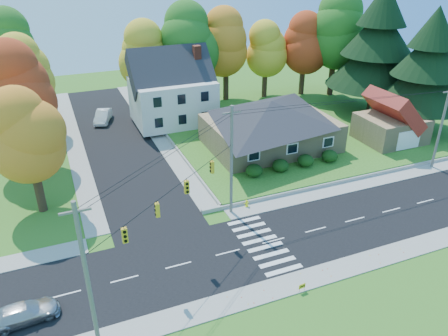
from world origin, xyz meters
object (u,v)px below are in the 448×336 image
object	(u,v)px
ranch_house	(270,123)
fire_hydrant	(247,204)
white_car	(103,116)
silver_sedan	(24,313)

from	to	relation	value
ranch_house	fire_hydrant	size ratio (longest dim) A/B	20.18
ranch_house	fire_hydrant	xyz separation A→B (m)	(-7.82, -10.52, -2.92)
ranch_house	fire_hydrant	distance (m)	13.43
white_car	fire_hydrant	world-z (taller)	white_car
white_car	ranch_house	bearing A→B (deg)	-26.24
ranch_house	white_car	bearing A→B (deg)	134.94
silver_sedan	fire_hydrant	distance (m)	19.98
ranch_house	white_car	size ratio (longest dim) A/B	3.04
silver_sedan	white_car	size ratio (longest dim) A/B	0.90
ranch_house	white_car	xyz separation A→B (m)	(-16.56, 16.60, -2.46)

